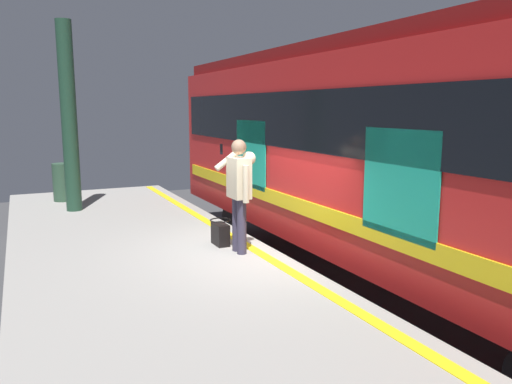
{
  "coord_description": "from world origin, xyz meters",
  "views": [
    {
      "loc": [
        -6.51,
        3.41,
        3.14
      ],
      "look_at": [
        0.05,
        0.3,
        1.91
      ],
      "focal_mm": 35.1,
      "sensor_mm": 36.0,
      "label": 1
    }
  ],
  "objects_px": {
    "train_carriage": "(385,146)",
    "trash_bin": "(63,182)",
    "handbag": "(220,233)",
    "station_column": "(69,118)",
    "passenger": "(240,187)"
  },
  "relations": [
    {
      "from": "train_carriage",
      "to": "trash_bin",
      "type": "xyz_separation_m",
      "value": [
        5.76,
        4.51,
        -1.09
      ]
    },
    {
      "from": "handbag",
      "to": "station_column",
      "type": "bearing_deg",
      "value": 25.26
    },
    {
      "from": "handbag",
      "to": "station_column",
      "type": "height_order",
      "value": "station_column"
    },
    {
      "from": "station_column",
      "to": "trash_bin",
      "type": "bearing_deg",
      "value": 4.51
    },
    {
      "from": "train_carriage",
      "to": "station_column",
      "type": "distance_m",
      "value": 6.31
    },
    {
      "from": "train_carriage",
      "to": "passenger",
      "type": "relative_size",
      "value": 6.9
    },
    {
      "from": "passenger",
      "to": "handbag",
      "type": "bearing_deg",
      "value": 13.0
    },
    {
      "from": "handbag",
      "to": "station_column",
      "type": "relative_size",
      "value": 0.11
    },
    {
      "from": "handbag",
      "to": "station_column",
      "type": "distance_m",
      "value": 4.55
    },
    {
      "from": "handbag",
      "to": "trash_bin",
      "type": "bearing_deg",
      "value": 20.49
    },
    {
      "from": "passenger",
      "to": "trash_bin",
      "type": "xyz_separation_m",
      "value": [
        5.58,
        2.01,
        -0.56
      ]
    },
    {
      "from": "passenger",
      "to": "trash_bin",
      "type": "relative_size",
      "value": 1.93
    },
    {
      "from": "train_carriage",
      "to": "station_column",
      "type": "bearing_deg",
      "value": 44.46
    },
    {
      "from": "train_carriage",
      "to": "trash_bin",
      "type": "relative_size",
      "value": 13.35
    },
    {
      "from": "train_carriage",
      "to": "handbag",
      "type": "height_order",
      "value": "train_carriage"
    }
  ]
}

